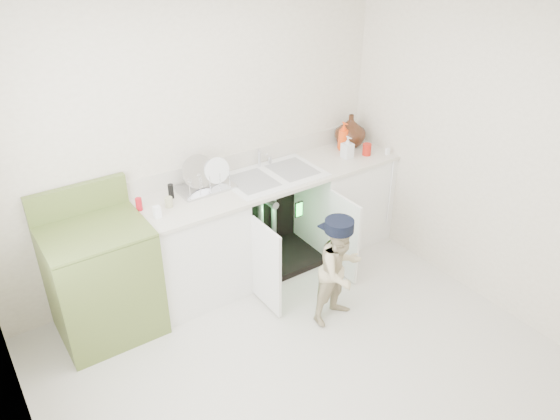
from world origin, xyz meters
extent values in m
plane|color=#BBB3A4|center=(0.00, 0.00, 0.00)|extent=(3.50, 3.50, 0.00)
cube|color=#EFE4CC|center=(0.00, 1.50, 1.25)|extent=(3.50, 2.50, 0.02)
cube|color=#EFE4CC|center=(0.00, -1.50, 1.25)|extent=(3.50, 2.50, 0.02)
cube|color=#EFE4CC|center=(-1.75, 0.00, 1.25)|extent=(2.50, 3.00, 0.02)
cube|color=#EFE4CC|center=(1.75, 0.00, 1.25)|extent=(2.50, 3.00, 0.02)
plane|color=white|center=(0.00, 0.00, 2.50)|extent=(3.50, 3.50, 0.00)
cube|color=white|center=(-0.25, 1.20, 0.43)|extent=(0.80, 0.60, 0.86)
cube|color=white|center=(1.35, 1.20, 0.43)|extent=(0.80, 0.60, 0.86)
cube|color=black|center=(0.55, 1.47, 0.43)|extent=(0.80, 0.06, 0.86)
cube|color=black|center=(0.55, 1.20, 0.03)|extent=(0.80, 0.60, 0.06)
cylinder|color=gray|center=(0.48, 1.30, 0.45)|extent=(0.05, 0.05, 0.70)
cylinder|color=gray|center=(0.62, 1.30, 0.45)|extent=(0.05, 0.05, 0.70)
cylinder|color=gray|center=(0.55, 1.25, 0.62)|extent=(0.07, 0.18, 0.07)
cube|color=white|center=(0.15, 0.70, 0.40)|extent=(0.03, 0.40, 0.76)
cube|color=white|center=(0.95, 0.70, 0.40)|extent=(0.02, 0.40, 0.76)
cube|color=silver|center=(0.55, 1.20, 0.89)|extent=(2.44, 0.64, 0.03)
cube|color=silver|center=(0.55, 1.49, 0.98)|extent=(2.44, 0.02, 0.15)
cube|color=white|center=(0.55, 1.20, 0.90)|extent=(0.85, 0.55, 0.02)
cube|color=gray|center=(0.34, 1.20, 0.91)|extent=(0.34, 0.40, 0.01)
cube|color=gray|center=(0.76, 1.20, 0.91)|extent=(0.34, 0.40, 0.01)
cylinder|color=silver|center=(0.55, 1.42, 0.99)|extent=(0.03, 0.03, 0.17)
cylinder|color=silver|center=(0.55, 1.36, 1.06)|extent=(0.02, 0.14, 0.02)
cylinder|color=silver|center=(0.66, 1.42, 0.94)|extent=(0.04, 0.04, 0.06)
cylinder|color=white|center=(1.68, 0.89, 0.55)|extent=(0.01, 0.01, 0.70)
cube|color=white|center=(1.68, 0.98, 0.93)|extent=(0.04, 0.02, 0.06)
cube|color=silver|center=(-0.04, 1.32, 0.91)|extent=(0.45, 0.30, 0.02)
cylinder|color=silver|center=(-0.08, 1.34, 0.99)|extent=(0.28, 0.10, 0.27)
cylinder|color=white|center=(0.08, 1.32, 0.98)|extent=(0.22, 0.06, 0.22)
cylinder|color=silver|center=(-0.22, 1.22, 0.99)|extent=(0.01, 0.01, 0.13)
cylinder|color=silver|center=(-0.13, 1.22, 0.99)|extent=(0.01, 0.01, 0.13)
cylinder|color=silver|center=(-0.04, 1.22, 0.99)|extent=(0.01, 0.01, 0.13)
cylinder|color=silver|center=(0.05, 1.22, 0.99)|extent=(0.01, 0.01, 0.13)
cylinder|color=silver|center=(0.14, 1.22, 0.99)|extent=(0.01, 0.01, 0.13)
imported|color=#482814|center=(1.53, 1.34, 1.05)|extent=(0.30, 0.30, 0.31)
imported|color=#FF460D|center=(1.41, 1.30, 1.04)|extent=(0.10, 0.11, 0.27)
imported|color=silver|center=(1.32, 1.14, 1.00)|extent=(0.09, 0.09, 0.20)
cylinder|color=red|center=(1.51, 1.08, 0.96)|extent=(0.08, 0.08, 0.11)
cylinder|color=red|center=(-0.62, 1.28, 0.95)|extent=(0.05, 0.05, 0.10)
cylinder|color=tan|center=(-0.41, 1.20, 0.94)|extent=(0.06, 0.06, 0.08)
cylinder|color=black|center=(-0.34, 1.32, 0.96)|extent=(0.04, 0.04, 0.12)
cube|color=white|center=(-0.55, 1.10, 0.95)|extent=(0.05, 0.05, 0.09)
cube|color=olive|center=(-1.01, 1.18, 0.45)|extent=(0.74, 0.65, 0.89)
cube|color=olive|center=(-1.01, 1.18, 0.91)|extent=(0.74, 0.65, 0.02)
cube|color=olive|center=(-1.01, 1.46, 1.03)|extent=(0.74, 0.06, 0.23)
cylinder|color=black|center=(-1.20, 1.02, 0.90)|extent=(0.17, 0.17, 0.02)
cylinder|color=silver|center=(-1.20, 1.02, 0.91)|extent=(0.19, 0.19, 0.01)
cylinder|color=black|center=(-1.20, 1.33, 0.90)|extent=(0.17, 0.17, 0.02)
cylinder|color=silver|center=(-1.20, 1.33, 0.91)|extent=(0.19, 0.19, 0.01)
cylinder|color=black|center=(-0.83, 1.02, 0.90)|extent=(0.17, 0.17, 0.02)
cylinder|color=silver|center=(-0.83, 1.02, 0.91)|extent=(0.19, 0.19, 0.01)
cylinder|color=black|center=(-0.83, 1.33, 0.90)|extent=(0.17, 0.17, 0.02)
cylinder|color=silver|center=(-0.83, 1.33, 0.91)|extent=(0.19, 0.19, 0.01)
imported|color=beige|center=(0.56, 0.28, 0.45)|extent=(0.47, 0.39, 0.89)
cylinder|color=black|center=(0.56, 0.28, 0.86)|extent=(0.25, 0.25, 0.09)
cube|color=black|center=(0.55, 0.38, 0.83)|extent=(0.18, 0.11, 0.01)
cube|color=black|center=(0.58, 0.86, 0.72)|extent=(0.07, 0.01, 0.14)
cube|color=#26F23F|center=(0.58, 0.85, 0.72)|extent=(0.06, 0.00, 0.12)
camera|label=1|loc=(-1.76, -2.32, 2.96)|focal=35.00mm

